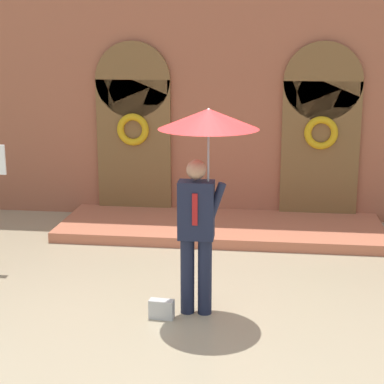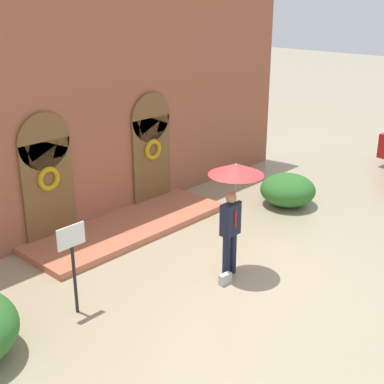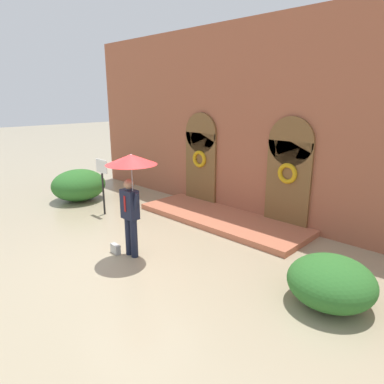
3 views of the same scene
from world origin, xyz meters
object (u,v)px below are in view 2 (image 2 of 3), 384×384
(handbag, at_px, (225,279))
(sign_post, at_px, (73,255))
(shrub_right, at_px, (288,190))
(person_with_umbrella, at_px, (234,186))

(handbag, bearing_deg, sign_post, 157.95)
(handbag, relative_size, shrub_right, 0.19)
(handbag, distance_m, shrub_right, 4.66)
(person_with_umbrella, distance_m, handbag, 1.87)
(sign_post, bearing_deg, shrub_right, 0.86)
(person_with_umbrella, relative_size, handbag, 8.44)
(person_with_umbrella, height_order, shrub_right, person_with_umbrella)
(person_with_umbrella, relative_size, shrub_right, 1.58)
(person_with_umbrella, bearing_deg, sign_post, 159.54)
(person_with_umbrella, bearing_deg, handbag, -156.87)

